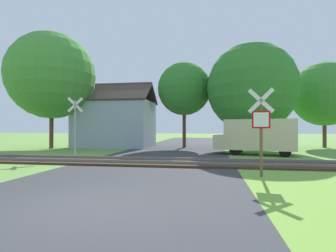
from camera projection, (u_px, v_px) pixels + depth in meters
ground_plane at (81, 209)px, 5.43m from camera, size 160.00×160.00×0.00m
road_asphalt at (116, 188)px, 7.40m from camera, size 7.47×80.00×0.01m
rail_track at (154, 162)px, 12.56m from camera, size 60.00×2.60×0.22m
stop_sign_near at (261, 126)px, 9.01m from camera, size 0.86×0.22×3.07m
crossing_sign_far at (75, 123)px, 15.03m from camera, size 0.85×0.28×3.48m
house at (116, 123)px, 23.95m from camera, size 6.85×5.22×5.83m
tree_left at (52, 76)px, 21.89m from camera, size 7.19×7.19×9.69m
tree_center at (184, 89)px, 22.96m from camera, size 4.65×4.65×7.48m
tree_right at (252, 88)px, 20.60m from camera, size 7.00×7.00×8.40m
tree_far at (324, 94)px, 22.82m from camera, size 5.56×5.56×7.45m
mail_truck at (257, 135)px, 16.53m from camera, size 5.20×2.99×2.24m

